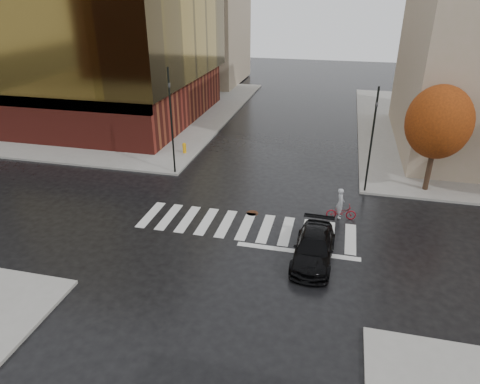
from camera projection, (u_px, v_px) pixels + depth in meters
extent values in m
plane|color=black|center=(244.00, 231.00, 22.55)|extent=(120.00, 120.00, 0.00)
cube|color=gray|center=(96.00, 107.00, 45.34)|extent=(30.00, 30.00, 0.15)
cube|color=silver|center=(246.00, 226.00, 22.99)|extent=(12.00, 3.00, 0.01)
cube|color=maroon|center=(67.00, 93.00, 42.02)|extent=(26.00, 18.00, 4.00)
cube|color=olive|center=(52.00, 5.00, 38.55)|extent=(27.00, 19.00, 12.00)
cube|color=tan|center=(187.00, 0.00, 53.93)|extent=(14.00, 12.00, 20.00)
cylinder|color=#321E16|center=(429.00, 168.00, 26.26)|extent=(0.32, 0.32, 2.80)
ellipsoid|color=#9A390E|center=(439.00, 122.00, 24.99)|extent=(3.80, 3.80, 4.37)
imported|color=black|center=(314.00, 248.00, 19.90)|extent=(1.95, 4.50, 1.29)
imported|color=maroon|center=(341.00, 212.00, 23.52)|extent=(1.68, 0.77, 0.85)
imported|color=#9EA2A7|center=(340.00, 203.00, 23.30)|extent=(0.49, 0.68, 1.73)
cylinder|color=black|center=(172.00, 122.00, 27.81)|extent=(0.12, 0.12, 7.02)
imported|color=black|center=(169.00, 83.00, 26.71)|extent=(0.22, 0.20, 0.88)
cylinder|color=black|center=(371.00, 141.00, 25.28)|extent=(0.12, 0.12, 6.45)
imported|color=black|center=(377.00, 102.00, 24.27)|extent=(0.18, 0.20, 0.81)
cylinder|color=#F0A20E|center=(184.00, 149.00, 32.56)|extent=(0.26, 0.26, 0.66)
sphere|color=#F0A20E|center=(184.00, 145.00, 32.41)|extent=(0.29, 0.29, 0.29)
cylinder|color=#4B2B1A|center=(252.00, 213.00, 24.29)|extent=(0.85, 0.85, 0.01)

